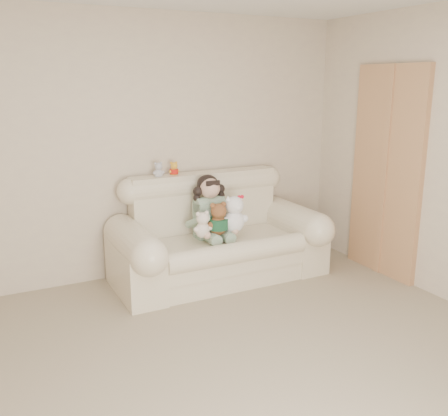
# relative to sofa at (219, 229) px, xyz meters

# --- Properties ---
(floor) EXTENTS (5.00, 5.00, 0.00)m
(floor) POSITION_rel_sofa_xyz_m (-0.65, -2.00, -0.52)
(floor) COLOR gray
(floor) RESTS_ON ground
(wall_back) EXTENTS (4.50, 0.00, 4.50)m
(wall_back) POSITION_rel_sofa_xyz_m (-0.65, 0.50, 0.78)
(wall_back) COLOR beige
(wall_back) RESTS_ON ground
(sofa) EXTENTS (2.10, 0.95, 1.03)m
(sofa) POSITION_rel_sofa_xyz_m (0.00, 0.00, 0.00)
(sofa) COLOR beige
(sofa) RESTS_ON floor
(door_panel) EXTENTS (0.06, 0.90, 2.10)m
(door_panel) POSITION_rel_sofa_xyz_m (1.57, -0.60, 0.54)
(door_panel) COLOR #B0744B
(door_panel) RESTS_ON floor
(seated_child) EXTENTS (0.40, 0.49, 0.64)m
(seated_child) POSITION_rel_sofa_xyz_m (-0.07, 0.08, 0.22)
(seated_child) COLOR #2E6C3C
(seated_child) RESTS_ON sofa
(brown_teddy) EXTENTS (0.30, 0.27, 0.38)m
(brown_teddy) POSITION_rel_sofa_xyz_m (-0.08, -0.13, 0.17)
(brown_teddy) COLOR brown
(brown_teddy) RESTS_ON sofa
(white_cat) EXTENTS (0.32, 0.27, 0.44)m
(white_cat) POSITION_rel_sofa_xyz_m (0.10, -0.12, 0.21)
(white_cat) COLOR white
(white_cat) RESTS_ON sofa
(cream_teddy) EXTENTS (0.24, 0.21, 0.30)m
(cream_teddy) POSITION_rel_sofa_xyz_m (-0.25, -0.14, 0.13)
(cream_teddy) COLOR white
(cream_teddy) RESTS_ON sofa
(yellow_mini_bear) EXTENTS (0.12, 0.10, 0.17)m
(yellow_mini_bear) POSITION_rel_sofa_xyz_m (-0.32, 0.37, 0.58)
(yellow_mini_bear) COLOR yellow
(yellow_mini_bear) RESTS_ON sofa
(grey_mini_plush) EXTENTS (0.13, 0.10, 0.19)m
(grey_mini_plush) POSITION_rel_sofa_xyz_m (-0.50, 0.35, 0.59)
(grey_mini_plush) COLOR silver
(grey_mini_plush) RESTS_ON sofa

